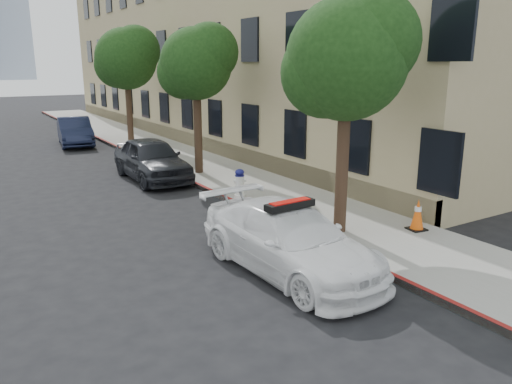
{
  "coord_description": "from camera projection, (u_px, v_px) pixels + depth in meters",
  "views": [
    {
      "loc": [
        -5.02,
        -10.84,
        4.17
      ],
      "look_at": [
        1.42,
        -0.47,
        1.0
      ],
      "focal_mm": 35.0,
      "sensor_mm": 36.0,
      "label": 1
    }
  ],
  "objects": [
    {
      "name": "ground",
      "position": [
        198.0,
        234.0,
        12.53
      ],
      "size": [
        120.0,
        120.0,
        0.0
      ],
      "primitive_type": "plane",
      "color": "black",
      "rests_on": "ground"
    },
    {
      "name": "sidewalk",
      "position": [
        175.0,
        156.0,
        22.57
      ],
      "size": [
        3.2,
        50.0,
        0.15
      ],
      "primitive_type": "cube",
      "color": "gray",
      "rests_on": "ground"
    },
    {
      "name": "curb_strip",
      "position": [
        142.0,
        159.0,
        21.78
      ],
      "size": [
        0.12,
        50.0,
        0.15
      ],
      "primitive_type": "cube",
      "color": "maroon",
      "rests_on": "ground"
    },
    {
      "name": "building",
      "position": [
        229.0,
        48.0,
        28.3
      ],
      "size": [
        8.0,
        36.0,
        10.0
      ],
      "primitive_type": "cube",
      "color": "tan",
      "rests_on": "ground"
    },
    {
      "name": "tree_near",
      "position": [
        348.0,
        58.0,
        11.29
      ],
      "size": [
        2.92,
        2.82,
        5.62
      ],
      "color": "black",
      "rests_on": "sidewalk"
    },
    {
      "name": "tree_mid",
      "position": [
        197.0,
        63.0,
        17.9
      ],
      "size": [
        2.77,
        2.64,
        5.43
      ],
      "color": "black",
      "rests_on": "sidewalk"
    },
    {
      "name": "tree_far",
      "position": [
        127.0,
        58.0,
        24.42
      ],
      "size": [
        3.1,
        3.0,
        5.81
      ],
      "color": "black",
      "rests_on": "sidewalk"
    },
    {
      "name": "police_car",
      "position": [
        289.0,
        240.0,
        10.15
      ],
      "size": [
        2.14,
        4.77,
        1.51
      ],
      "rotation": [
        0.0,
        0.0,
        0.05
      ],
      "color": "white",
      "rests_on": "ground"
    },
    {
      "name": "parked_car_mid",
      "position": [
        152.0,
        159.0,
        18.17
      ],
      "size": [
        1.88,
        4.54,
        1.54
      ],
      "primitive_type": "imported",
      "rotation": [
        0.0,
        0.0,
        -0.01
      ],
      "color": "black",
      "rests_on": "ground"
    },
    {
      "name": "parked_car_far",
      "position": [
        75.0,
        131.0,
        25.85
      ],
      "size": [
        2.08,
        4.53,
        1.44
      ],
      "primitive_type": "imported",
      "rotation": [
        0.0,
        0.0,
        -0.13
      ],
      "color": "#141A33",
      "rests_on": "ground"
    },
    {
      "name": "fire_hydrant",
      "position": [
        240.0,
        184.0,
        15.2
      ],
      "size": [
        0.38,
        0.35,
        0.9
      ],
      "rotation": [
        0.0,
        0.0,
        -0.36
      ],
      "color": "white",
      "rests_on": "sidewalk"
    },
    {
      "name": "traffic_cone",
      "position": [
        418.0,
        215.0,
        12.3
      ],
      "size": [
        0.47,
        0.47,
        0.79
      ],
      "rotation": [
        0.0,
        0.0,
        -0.14
      ],
      "color": "black",
      "rests_on": "sidewalk"
    }
  ]
}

